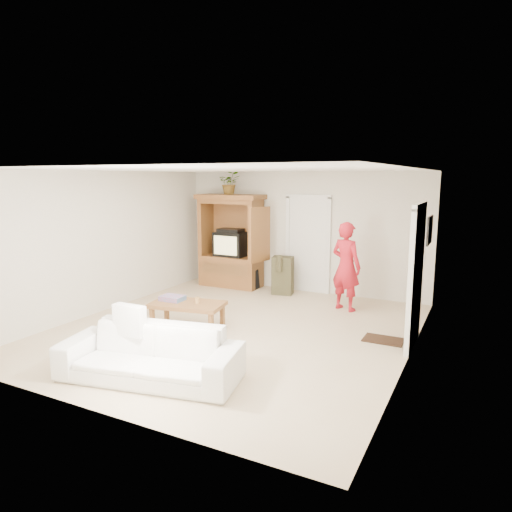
{
  "coord_description": "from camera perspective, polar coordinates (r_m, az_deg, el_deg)",
  "views": [
    {
      "loc": [
        3.58,
        -6.27,
        2.49
      ],
      "look_at": [
        0.09,
        0.6,
        1.15
      ],
      "focal_mm": 32.0,
      "sensor_mm": 36.0,
      "label": 1
    }
  ],
  "objects": [
    {
      "name": "floor",
      "position": [
        7.64,
        -2.69,
        -9.17
      ],
      "size": [
        6.0,
        6.0,
        0.0
      ],
      "primitive_type": "plane",
      "color": "tan",
      "rests_on": "ground"
    },
    {
      "name": "backpack_black",
      "position": [
        10.26,
        -0.73,
        -2.95
      ],
      "size": [
        0.38,
        0.26,
        0.43
      ],
      "primitive_type": null,
      "rotation": [
        0.0,
        0.0,
        -0.17
      ],
      "color": "black",
      "rests_on": "floor"
    },
    {
      "name": "man",
      "position": [
        8.69,
        11.19,
        -1.28
      ],
      "size": [
        0.71,
        0.58,
        1.68
      ],
      "primitive_type": "imported",
      "rotation": [
        0.0,
        0.0,
        2.8
      ],
      "color": "red",
      "rests_on": "floor"
    },
    {
      "name": "wall_left",
      "position": [
        8.99,
        -18.19,
        1.76
      ],
      "size": [
        0.0,
        6.0,
        6.0
      ],
      "primitive_type": "plane",
      "rotation": [
        1.57,
        0.0,
        1.57
      ],
      "color": "silver",
      "rests_on": "floor"
    },
    {
      "name": "ceiling",
      "position": [
        7.22,
        -2.85,
        10.73
      ],
      "size": [
        6.0,
        6.0,
        0.0
      ],
      "primitive_type": "plane",
      "rotation": [
        3.14,
        0.0,
        0.0
      ],
      "color": "white",
      "rests_on": "floor"
    },
    {
      "name": "coffee_table",
      "position": [
        7.65,
        -8.57,
        -6.2
      ],
      "size": [
        1.29,
        0.85,
        0.44
      ],
      "rotation": [
        0.0,
        0.0,
        0.18
      ],
      "color": "brown",
      "rests_on": "floor"
    },
    {
      "name": "armoire",
      "position": [
        10.43,
        -3.03,
        1.13
      ],
      "size": [
        1.82,
        1.14,
        2.1
      ],
      "color": "brown",
      "rests_on": "floor"
    },
    {
      "name": "wall_front",
      "position": [
        4.99,
        -20.13,
        -4.53
      ],
      "size": [
        5.5,
        0.0,
        5.5
      ],
      "primitive_type": "plane",
      "rotation": [
        -1.57,
        0.0,
        0.0
      ],
      "color": "silver",
      "rests_on": "floor"
    },
    {
      "name": "towel",
      "position": [
        7.8,
        -10.41,
        -5.2
      ],
      "size": [
        0.39,
        0.29,
        0.08
      ],
      "primitive_type": "cube",
      "rotation": [
        0.0,
        0.0,
        0.03
      ],
      "color": "#D04567",
      "rests_on": "coffee_table"
    },
    {
      "name": "backpack_olive",
      "position": [
        9.79,
        3.36,
        -2.44
      ],
      "size": [
        0.48,
        0.39,
        0.82
      ],
      "primitive_type": null,
      "rotation": [
        0.0,
        0.0,
        0.18
      ],
      "color": "#47442B",
      "rests_on": "floor"
    },
    {
      "name": "wall_back",
      "position": [
        10.01,
        5.78,
        2.99
      ],
      "size": [
        5.5,
        0.0,
        5.5
      ],
      "primitive_type": "plane",
      "rotation": [
        1.57,
        0.0,
        0.0
      ],
      "color": "silver",
      "rests_on": "floor"
    },
    {
      "name": "doormat",
      "position": [
        7.41,
        15.65,
        -10.06
      ],
      "size": [
        0.6,
        0.4,
        0.02
      ],
      "primitive_type": "cube",
      "color": "#382316",
      "rests_on": "floor"
    },
    {
      "name": "plant",
      "position": [
        10.3,
        -3.31,
        9.1
      ],
      "size": [
        0.6,
        0.58,
        0.51
      ],
      "primitive_type": "imported",
      "rotation": [
        0.0,
        0.0,
        0.54
      ],
      "color": "#4C7238",
      "rests_on": "armoire"
    },
    {
      "name": "framed_picture",
      "position": [
        8.26,
        20.89,
        3.03
      ],
      "size": [
        0.03,
        0.6,
        0.48
      ],
      "primitive_type": "cube",
      "color": "black",
      "rests_on": "wall_right"
    },
    {
      "name": "door_back",
      "position": [
        9.96,
        6.49,
        1.32
      ],
      "size": [
        0.85,
        0.05,
        2.04
      ],
      "primitive_type": "cube",
      "color": "white",
      "rests_on": "floor"
    },
    {
      "name": "doorway_right",
      "position": [
        7.08,
        19.4,
        -2.69
      ],
      "size": [
        0.05,
        0.9,
        2.04
      ],
      "primitive_type": "cube",
      "color": "black",
      "rests_on": "floor"
    },
    {
      "name": "candle",
      "position": [
        7.58,
        -7.35,
        -5.49
      ],
      "size": [
        0.08,
        0.08,
        0.1
      ],
      "primitive_type": "cylinder",
      "color": "tan",
      "rests_on": "coffee_table"
    },
    {
      "name": "sofa",
      "position": [
        5.92,
        -13.12,
        -11.82
      ],
      "size": [
        2.37,
        1.3,
        0.65
      ],
      "primitive_type": "imported",
      "rotation": [
        0.0,
        0.0,
        0.2
      ],
      "color": "white",
      "rests_on": "floor"
    },
    {
      "name": "wall_right",
      "position": [
        6.43,
        19.04,
        -1.34
      ],
      "size": [
        0.0,
        6.0,
        6.0
      ],
      "primitive_type": "plane",
      "rotation": [
        1.57,
        0.0,
        -1.57
      ],
      "color": "silver",
      "rests_on": "floor"
    }
  ]
}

